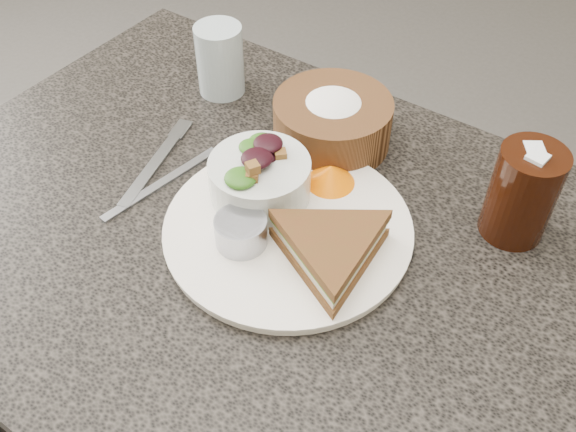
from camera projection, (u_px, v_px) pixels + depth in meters
The scene contains 11 objects.
dining_table at pixel (274, 386), 1.07m from camera, with size 1.00×0.70×0.75m, color black.
dinner_plate at pixel (288, 229), 0.80m from camera, with size 0.31×0.31×0.01m, color white.
sandwich at pixel (331, 249), 0.74m from camera, with size 0.17×0.17×0.05m, color #4F2B15, non-canonical shape.
salad_bowl at pixel (260, 173), 0.81m from camera, with size 0.13×0.13×0.08m, color silver, non-canonical shape.
dressing_ramekin at pixel (241, 231), 0.76m from camera, with size 0.06×0.06×0.04m, color #989BA5.
orange_wedge at pixel (331, 175), 0.84m from camera, with size 0.07×0.07×0.03m, color #FA6F00.
fork at pixel (153, 166), 0.89m from camera, with size 0.02×0.17×0.00m, color #91969E.
knife at pixel (162, 183), 0.86m from camera, with size 0.01×0.19×0.00m, color #9DA2AD.
bread_basket at pixel (333, 115), 0.89m from camera, with size 0.17×0.17×0.09m, color brown, non-canonical shape.
cola_glass at pixel (524, 190), 0.76m from camera, with size 0.08×0.08×0.14m, color black, non-canonical shape.
water_glass at pixel (220, 60), 0.98m from camera, with size 0.07×0.07×0.11m, color #A2B5BC.
Camera 1 is at (0.32, -0.43, 1.34)m, focal length 40.00 mm.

